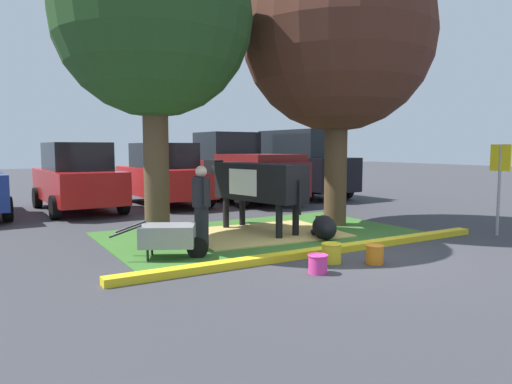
# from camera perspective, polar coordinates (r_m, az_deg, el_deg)

# --- Properties ---
(ground_plane) EXTENTS (80.00, 80.00, 0.00)m
(ground_plane) POSITION_cam_1_polar(r_m,az_deg,el_deg) (8.59, 11.38, -7.30)
(ground_plane) COLOR #38383D
(grass_island) EXTENTS (6.51, 4.07, 0.02)m
(grass_island) POSITION_cam_1_polar(r_m,az_deg,el_deg) (10.21, 0.64, -5.11)
(grass_island) COLOR #386B28
(grass_island) RESTS_ON ground
(curb_yellow) EXTENTS (7.71, 0.24, 0.12)m
(curb_yellow) POSITION_cam_1_polar(r_m,az_deg,el_deg) (8.45, 8.44, -7.05)
(curb_yellow) COLOR yellow
(curb_yellow) RESTS_ON ground
(hay_bedding) EXTENTS (3.37, 2.64, 0.04)m
(hay_bedding) POSITION_cam_1_polar(r_m,az_deg,el_deg) (10.19, 0.87, -5.04)
(hay_bedding) COLOR tan
(hay_bedding) RESTS_ON ground
(shade_tree_left) EXTENTS (3.87, 3.87, 6.34)m
(shade_tree_left) POSITION_cam_1_polar(r_m,az_deg,el_deg) (9.90, -12.36, 19.85)
(shade_tree_left) COLOR brown
(shade_tree_left) RESTS_ON ground
(shade_tree_right) EXTENTS (4.47, 4.47, 6.73)m
(shade_tree_right) POSITION_cam_1_polar(r_m,az_deg,el_deg) (11.68, 9.89, 18.16)
(shade_tree_right) COLOR #4C3823
(shade_tree_right) RESTS_ON ground
(cow_holstein) EXTENTS (1.14, 3.10, 1.57)m
(cow_holstein) POSITION_cam_1_polar(r_m,az_deg,el_deg) (10.31, -0.00, 1.20)
(cow_holstein) COLOR black
(cow_holstein) RESTS_ON ground
(calf_lying) EXTENTS (0.99, 1.28, 0.48)m
(calf_lying) POSITION_cam_1_polar(r_m,az_deg,el_deg) (9.81, 8.25, -4.24)
(calf_lying) COLOR black
(calf_lying) RESTS_ON ground
(person_handler) EXTENTS (0.34, 0.53, 1.55)m
(person_handler) POSITION_cam_1_polar(r_m,az_deg,el_deg) (8.69, -6.65, -1.55)
(person_handler) COLOR black
(person_handler) RESTS_ON ground
(wheelbarrow) EXTENTS (1.55, 1.11, 0.63)m
(wheelbarrow) POSITION_cam_1_polar(r_m,az_deg,el_deg) (8.06, -10.51, -5.31)
(wheelbarrow) COLOR gray
(wheelbarrow) RESTS_ON ground
(parking_sign) EXTENTS (0.06, 0.44, 1.94)m
(parking_sign) POSITION_cam_1_polar(r_m,az_deg,el_deg) (11.16, 27.49, 2.22)
(parking_sign) COLOR #99999E
(parking_sign) RESTS_ON ground
(bucket_pink) EXTENTS (0.31, 0.31, 0.29)m
(bucket_pink) POSITION_cam_1_polar(r_m,az_deg,el_deg) (7.15, 7.52, -8.61)
(bucket_pink) COLOR #EA3893
(bucket_pink) RESTS_ON ground
(bucket_yellow) EXTENTS (0.34, 0.34, 0.33)m
(bucket_yellow) POSITION_cam_1_polar(r_m,az_deg,el_deg) (7.80, 9.15, -7.28)
(bucket_yellow) COLOR yellow
(bucket_yellow) RESTS_ON ground
(bucket_orange) EXTENTS (0.30, 0.30, 0.31)m
(bucket_orange) POSITION_cam_1_polar(r_m,az_deg,el_deg) (7.89, 14.21, -7.30)
(bucket_orange) COLOR orange
(bucket_orange) RESTS_ON ground
(hatchback_white) EXTENTS (2.18, 4.48, 2.02)m
(hatchback_white) POSITION_cam_1_polar(r_m,az_deg,el_deg) (14.83, -20.88, 1.62)
(hatchback_white) COLOR red
(hatchback_white) RESTS_ON ground
(sedan_red) EXTENTS (2.18, 4.48, 2.02)m
(sedan_red) POSITION_cam_1_polar(r_m,az_deg,el_deg) (15.73, -11.14, 2.07)
(sedan_red) COLOR red
(sedan_red) RESTS_ON ground
(pickup_truck_maroon) EXTENTS (2.41, 5.49, 2.42)m
(pickup_truck_maroon) POSITION_cam_1_polar(r_m,az_deg,el_deg) (16.52, -2.14, 2.78)
(pickup_truck_maroon) COLOR maroon
(pickup_truck_maroon) RESTS_ON ground
(suv_black) EXTENTS (2.28, 4.68, 2.52)m
(suv_black) POSITION_cam_1_polar(r_m,az_deg,el_deg) (17.91, 5.38, 3.46)
(suv_black) COLOR black
(suv_black) RESTS_ON ground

